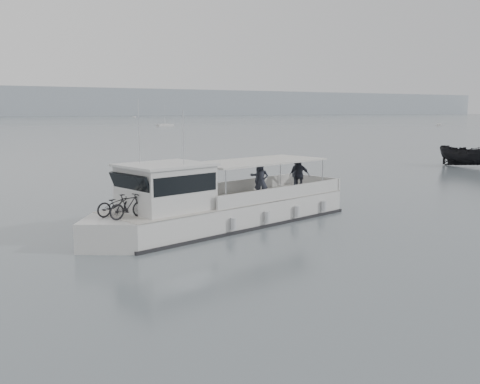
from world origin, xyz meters
TOP-DOWN VIEW (x-y plane):
  - ground at (0.00, 0.00)m, footprint 1400.00×1400.00m
  - tour_boat at (-4.08, 1.05)m, footprint 15.31×6.70m
  - dark_motorboat at (31.53, 13.34)m, footprint 3.80×6.30m

SIDE VIEW (x-z plane):
  - ground at x=0.00m, z-range 0.00..0.00m
  - tour_boat at x=-4.08m, z-range -2.15..4.25m
  - dark_motorboat at x=31.53m, z-range 0.00..2.28m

